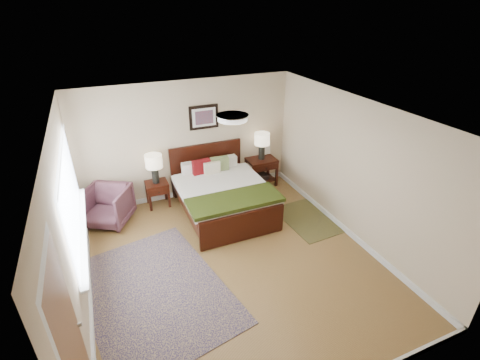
{
  "coord_description": "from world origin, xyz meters",
  "views": [
    {
      "loc": [
        -1.67,
        -4.19,
        3.87
      ],
      "look_at": [
        0.44,
        0.79,
        1.05
      ],
      "focal_mm": 26.0,
      "sensor_mm": 36.0,
      "label": 1
    }
  ],
  "objects": [
    {
      "name": "front_wall",
      "position": [
        0.0,
        -2.5,
        1.25
      ],
      "size": [
        4.5,
        0.04,
        2.5
      ],
      "primitive_type": "cube",
      "color": "#C3B18D",
      "rests_on": "ground"
    },
    {
      "name": "left_wall",
      "position": [
        -2.25,
        0.0,
        1.25
      ],
      "size": [
        0.04,
        5.0,
        2.5
      ],
      "primitive_type": "cube",
      "color": "#C3B18D",
      "rests_on": "ground"
    },
    {
      "name": "ceil_fixture",
      "position": [
        0.0,
        0.0,
        2.47
      ],
      "size": [
        0.44,
        0.44,
        0.08
      ],
      "color": "white",
      "rests_on": "ceiling"
    },
    {
      "name": "lamp_left",
      "position": [
        -0.79,
        2.27,
        0.96
      ],
      "size": [
        0.34,
        0.34,
        0.61
      ],
      "color": "black",
      "rests_on": "nightstand_left"
    },
    {
      "name": "back_wall",
      "position": [
        0.0,
        2.5,
        1.25
      ],
      "size": [
        4.5,
        0.04,
        2.5
      ],
      "primitive_type": "cube",
      "color": "#C3B18D",
      "rests_on": "ground"
    },
    {
      "name": "rug_navy",
      "position": [
        1.8,
        0.56,
        0.01
      ],
      "size": [
        0.97,
        1.39,
        0.01
      ],
      "primitive_type": "cube",
      "rotation": [
        0.0,
        0.0,
        0.06
      ],
      "color": "black",
      "rests_on": "ground"
    },
    {
      "name": "nightstand_left",
      "position": [
        -0.79,
        2.25,
        0.41
      ],
      "size": [
        0.45,
        0.4,
        0.53
      ],
      "color": "black",
      "rests_on": "ground"
    },
    {
      "name": "bed",
      "position": [
        0.35,
        1.48,
        0.52
      ],
      "size": [
        1.72,
        2.08,
        1.12
      ],
      "color": "black",
      "rests_on": "ground"
    },
    {
      "name": "rug_persian",
      "position": [
        -1.35,
        -0.18,
        0.01
      ],
      "size": [
        2.36,
        2.97,
        0.01
      ],
      "primitive_type": "cube",
      "rotation": [
        0.0,
        0.0,
        0.19
      ],
      "color": "#0C0B3A",
      "rests_on": "ground"
    },
    {
      "name": "ceiling",
      "position": [
        0.0,
        0.0,
        2.5
      ],
      "size": [
        4.5,
        5.0,
        0.02
      ],
      "primitive_type": "cube",
      "color": "white",
      "rests_on": "back_wall"
    },
    {
      "name": "window",
      "position": [
        -2.2,
        0.7,
        1.38
      ],
      "size": [
        0.11,
        2.72,
        1.32
      ],
      "color": "silver",
      "rests_on": "left_wall"
    },
    {
      "name": "floor",
      "position": [
        0.0,
        0.0,
        0.0
      ],
      "size": [
        5.0,
        5.0,
        0.0
      ],
      "primitive_type": "plane",
      "color": "olive",
      "rests_on": "ground"
    },
    {
      "name": "wall_art",
      "position": [
        0.35,
        2.47,
        1.72
      ],
      "size": [
        0.62,
        0.05,
        0.5
      ],
      "color": "black",
      "rests_on": "back_wall"
    },
    {
      "name": "door",
      "position": [
        -2.23,
        -1.75,
        1.07
      ],
      "size": [
        0.06,
        1.0,
        2.18
      ],
      "color": "silver",
      "rests_on": "ground"
    },
    {
      "name": "nightstand_right",
      "position": [
        1.6,
        2.26,
        0.4
      ],
      "size": [
        0.65,
        0.49,
        0.65
      ],
      "color": "black",
      "rests_on": "ground"
    },
    {
      "name": "lamp_right",
      "position": [
        1.6,
        2.27,
        1.07
      ],
      "size": [
        0.34,
        0.34,
        0.61
      ],
      "color": "black",
      "rests_on": "nightstand_right"
    },
    {
      "name": "right_wall",
      "position": [
        2.25,
        0.0,
        1.25
      ],
      "size": [
        0.04,
        5.0,
        2.5
      ],
      "primitive_type": "cube",
      "color": "#C3B18D",
      "rests_on": "ground"
    },
    {
      "name": "armchair",
      "position": [
        -1.8,
        1.99,
        0.37
      ],
      "size": [
        1.09,
        1.09,
        0.74
      ],
      "primitive_type": "imported",
      "rotation": [
        0.0,
        0.0,
        -0.53
      ],
      "color": "brown",
      "rests_on": "ground"
    }
  ]
}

